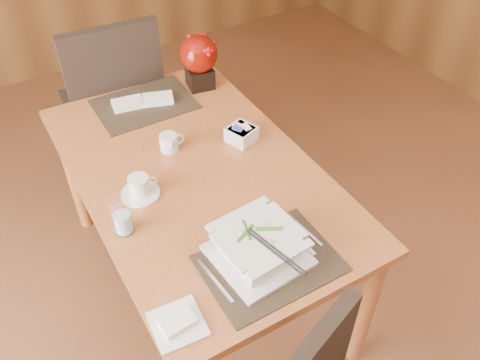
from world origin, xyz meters
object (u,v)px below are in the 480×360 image
dining_table (198,188)px  bread_plate (178,324)px  soup_setting (258,246)px  water_glass (122,216)px  sugar_caddy (242,134)px  far_chair (115,99)px  creamer_jug (169,143)px  berry_decor (199,59)px  coffee_cup (139,188)px

dining_table → bread_plate: 0.72m
soup_setting → water_glass: water_glass is taller
sugar_caddy → far_chair: bearing=110.9°
creamer_jug → berry_decor: bearing=52.8°
sugar_caddy → coffee_cup: bearing=-169.6°
dining_table → soup_setting: (-0.02, -0.51, 0.16)m
coffee_cup → far_chair: (0.20, 0.90, -0.18)m
dining_table → soup_setting: soup_setting is taller
berry_decor → far_chair: (-0.36, 0.33, -0.30)m
dining_table → soup_setting: 0.53m
bread_plate → far_chair: (0.32, 1.50, -0.15)m
coffee_cup → water_glass: 0.20m
coffee_cup → far_chair: size_ratio=0.14×
coffee_cup → berry_decor: bearing=46.0°
soup_setting → coffee_cup: 0.54m
dining_table → berry_decor: 0.69m
dining_table → creamer_jug: bearing=101.5°
soup_setting → sugar_caddy: (0.28, 0.59, -0.03)m
coffee_cup → creamer_jug: bearing=42.8°
sugar_caddy → far_chair: far_chair is taller
creamer_jug → berry_decor: 0.52m
water_glass → far_chair: 1.12m
water_glass → bread_plate: water_glass is taller
dining_table → coffee_cup: coffee_cup is taller
water_glass → sugar_caddy: size_ratio=1.45×
dining_table → creamer_jug: creamer_jug is taller
sugar_caddy → far_chair: size_ratio=0.10×
water_glass → sugar_caddy: (0.63, 0.24, -0.05)m
dining_table → far_chair: (-0.05, 0.89, -0.05)m
sugar_caddy → bread_plate: sugar_caddy is taller
coffee_cup → sugar_caddy: size_ratio=1.37×
water_glass → berry_decor: (0.68, 0.72, 0.07)m
creamer_jug → bread_plate: creamer_jug is taller
dining_table → sugar_caddy: (0.26, 0.08, 0.13)m
water_glass → bread_plate: bearing=-90.0°
dining_table → coffee_cup: (-0.25, -0.01, 0.13)m
creamer_jug → far_chair: far_chair is taller
creamer_jug → sugar_caddy: size_ratio=0.92×
sugar_caddy → soup_setting: bearing=-115.5°
dining_table → berry_decor: (0.31, 0.56, 0.25)m
coffee_cup → water_glass: (-0.12, -0.15, 0.04)m
coffee_cup → berry_decor: 0.81m
water_glass → far_chair: (0.32, 1.05, -0.23)m
coffee_cup → bread_plate: 0.60m
berry_decor → creamer_jug: bearing=-132.2°
soup_setting → far_chair: (-0.03, 1.40, -0.21)m
berry_decor → bread_plate: (-0.68, -1.17, -0.15)m
water_glass → berry_decor: berry_decor is taller
creamer_jug → far_chair: 0.73m
dining_table → bread_plate: size_ratio=9.62×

